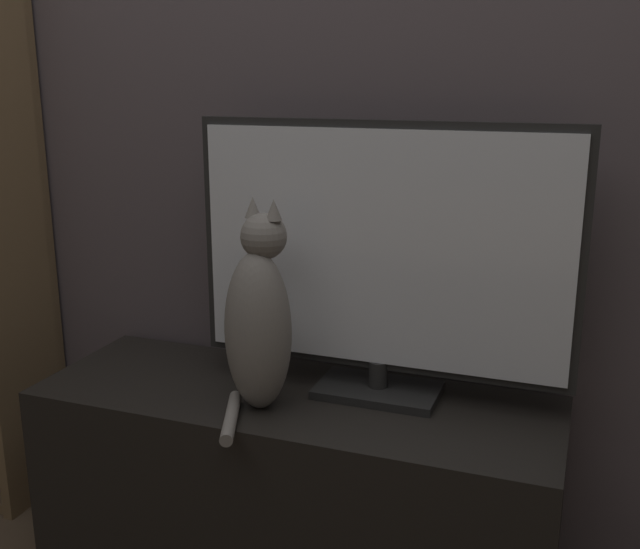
% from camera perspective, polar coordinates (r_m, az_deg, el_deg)
% --- Properties ---
extents(wall_back, '(4.80, 0.05, 2.60)m').
position_cam_1_polar(wall_back, '(1.87, 0.95, 17.37)').
color(wall_back, '#564C51').
rests_on(wall_back, ground_plane).
extents(tv_stand, '(1.23, 0.43, 0.49)m').
position_cam_1_polar(tv_stand, '(1.89, -1.92, -16.00)').
color(tv_stand, black).
rests_on(tv_stand, ground_plane).
extents(tv, '(0.88, 0.17, 0.63)m').
position_cam_1_polar(tv, '(1.68, 4.69, 1.26)').
color(tv, black).
rests_on(tv, tv_stand).
extents(cat, '(0.18, 0.29, 0.47)m').
position_cam_1_polar(cat, '(1.65, -4.64, -3.59)').
color(cat, gray).
rests_on(cat, tv_stand).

